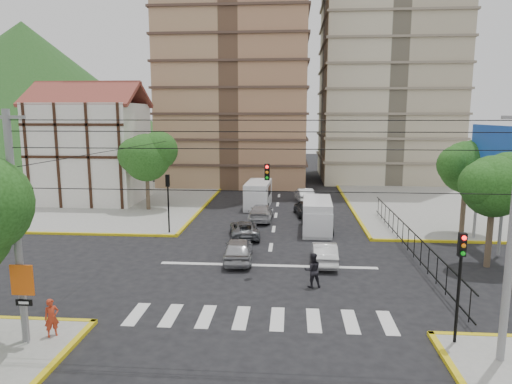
# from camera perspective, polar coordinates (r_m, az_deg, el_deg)

# --- Properties ---
(ground) EXTENTS (160.00, 160.00, 0.00)m
(ground) POSITION_cam_1_polar(r_m,az_deg,el_deg) (26.56, 1.35, -10.00)
(ground) COLOR black
(ground) RESTS_ON ground
(sidewalk_nw) EXTENTS (26.00, 26.00, 0.15)m
(sidewalk_nw) POSITION_cam_1_polar(r_m,az_deg,el_deg) (50.55, -20.58, -1.03)
(sidewalk_nw) COLOR gray
(sidewalk_nw) RESTS_ON ground
(sidewalk_ne) EXTENTS (26.00, 26.00, 0.15)m
(sidewalk_ne) POSITION_cam_1_polar(r_m,az_deg,el_deg) (49.49, 26.55, -1.66)
(sidewalk_ne) COLOR gray
(sidewalk_ne) RESTS_ON ground
(crosswalk_stripes) EXTENTS (12.00, 2.40, 0.01)m
(crosswalk_stripes) POSITION_cam_1_polar(r_m,az_deg,el_deg) (21.01, 0.42, -15.50)
(crosswalk_stripes) COLOR silver
(crosswalk_stripes) RESTS_ON ground
(stop_line) EXTENTS (13.00, 0.40, 0.01)m
(stop_line) POSITION_cam_1_polar(r_m,az_deg,el_deg) (27.69, 1.49, -9.15)
(stop_line) COLOR silver
(stop_line) RESTS_ON ground
(tudor_building) EXTENTS (10.80, 8.05, 12.23)m
(tudor_building) POSITION_cam_1_polar(r_m,az_deg,el_deg) (49.49, -19.88, 4.84)
(tudor_building) COLOR silver
(tudor_building) RESTS_ON ground
(distant_hill) EXTENTS (70.00, 70.00, 28.00)m
(distant_hill) POSITION_cam_1_polar(r_m,az_deg,el_deg) (110.53, -26.74, 11.32)
(distant_hill) COLOR #1F511B
(distant_hill) RESTS_ON ground
(park_fence) EXTENTS (0.10, 22.50, 1.66)m
(park_fence) POSITION_cam_1_polar(r_m,az_deg,el_deg) (31.74, 18.40, -7.19)
(park_fence) COLOR black
(park_fence) RESTS_ON ground
(billboard) EXTENTS (0.36, 6.20, 8.10)m
(billboard) POSITION_cam_1_polar(r_m,az_deg,el_deg) (33.76, 27.37, 3.60)
(billboard) COLOR slate
(billboard) RESTS_ON ground
(tree_park_a) EXTENTS (4.41, 3.60, 6.83)m
(tree_park_a) POSITION_cam_1_polar(r_m,az_deg,el_deg) (29.69, 27.73, 0.95)
(tree_park_a) COLOR #473828
(tree_park_a) RESTS_ON ground
(tree_park_c) EXTENTS (4.65, 3.80, 7.25)m
(tree_park_c) POSITION_cam_1_polar(r_m,az_deg,el_deg) (36.47, 24.95, 3.11)
(tree_park_c) COLOR #473828
(tree_park_c) RESTS_ON ground
(tree_tudor) EXTENTS (5.39, 4.40, 7.43)m
(tree_tudor) POSITION_cam_1_polar(r_m,az_deg,el_deg) (43.22, -13.42, 4.49)
(tree_tudor) COLOR #473828
(tree_tudor) RESTS_ON ground
(traffic_light_se) EXTENTS (0.28, 0.22, 4.40)m
(traffic_light_se) POSITION_cam_1_polar(r_m,az_deg,el_deg) (19.25, 24.16, -8.84)
(traffic_light_se) COLOR black
(traffic_light_se) RESTS_ON ground
(traffic_light_nw) EXTENTS (0.28, 0.22, 4.40)m
(traffic_light_nw) POSITION_cam_1_polar(r_m,az_deg,el_deg) (34.51, -10.94, -0.21)
(traffic_light_nw) COLOR black
(traffic_light_nw) RESTS_ON ground
(traffic_light_hanging) EXTENTS (18.00, 9.12, 0.92)m
(traffic_light_hanging) POSITION_cam_1_polar(r_m,az_deg,el_deg) (23.17, 1.13, 2.13)
(traffic_light_hanging) COLOR black
(traffic_light_hanging) RESTS_ON ground
(utility_pole_sw) EXTENTS (1.40, 0.28, 9.00)m
(utility_pole_sw) POSITION_cam_1_polar(r_m,az_deg,el_deg) (19.47, -27.79, -3.86)
(utility_pole_sw) COLOR slate
(utility_pole_sw) RESTS_ON ground
(utility_pole_se) EXTENTS (1.40, 0.28, 9.00)m
(utility_pole_se) POSITION_cam_1_polar(r_m,az_deg,el_deg) (18.20, 29.35, -4.87)
(utility_pole_se) COLOR slate
(utility_pole_se) RESTS_ON ground
(district_sign) EXTENTS (0.90, 0.12, 3.20)m
(district_sign) POSITION_cam_1_polar(r_m,az_deg,el_deg) (19.81, -27.12, -10.57)
(district_sign) COLOR slate
(district_sign) RESTS_ON ground
(van_right_lane) EXTENTS (2.32, 5.51, 2.45)m
(van_right_lane) POSITION_cam_1_polar(r_m,az_deg,el_deg) (35.31, 7.66, -3.07)
(van_right_lane) COLOR silver
(van_right_lane) RESTS_ON ground
(van_left_lane) EXTENTS (2.42, 5.62, 2.49)m
(van_left_lane) POSITION_cam_1_polar(r_m,az_deg,el_deg) (43.99, 0.25, -0.43)
(van_left_lane) COLOR silver
(van_left_lane) RESTS_ON ground
(car_silver_front_left) EXTENTS (2.05, 4.44, 1.47)m
(car_silver_front_left) POSITION_cam_1_polar(r_m,az_deg,el_deg) (28.27, -2.22, -7.20)
(car_silver_front_left) COLOR #A9AAAE
(car_silver_front_left) RESTS_ON ground
(car_white_front_right) EXTENTS (1.45, 4.06, 1.33)m
(car_white_front_right) POSITION_cam_1_polar(r_m,az_deg,el_deg) (28.14, 8.54, -7.53)
(car_white_front_right) COLOR silver
(car_white_front_right) RESTS_ON ground
(car_grey_mid_left) EXTENTS (2.71, 4.65, 1.22)m
(car_grey_mid_left) POSITION_cam_1_polar(r_m,az_deg,el_deg) (33.66, -1.48, -4.65)
(car_grey_mid_left) COLOR slate
(car_grey_mid_left) RESTS_ON ground
(car_silver_rear_left) EXTENTS (2.06, 4.79, 1.38)m
(car_silver_rear_left) POSITION_cam_1_polar(r_m,az_deg,el_deg) (38.89, 0.64, -2.56)
(car_silver_rear_left) COLOR #B7B7BC
(car_silver_rear_left) RESTS_ON ground
(car_darkgrey_mid_right) EXTENTS (2.34, 4.46, 1.45)m
(car_darkgrey_mid_right) POSITION_cam_1_polar(r_m,az_deg,el_deg) (40.84, 6.25, -1.97)
(car_darkgrey_mid_right) COLOR #262628
(car_darkgrey_mid_right) RESTS_ON ground
(car_white_rear_right) EXTENTS (2.11, 4.49, 1.42)m
(car_white_rear_right) POSITION_cam_1_polar(r_m,az_deg,el_deg) (47.39, 6.08, -0.36)
(car_white_rear_right) COLOR white
(car_white_rear_right) RESTS_ON ground
(pedestrian_sw_corner) EXTENTS (0.67, 0.65, 1.55)m
(pedestrian_sw_corner) POSITION_cam_1_polar(r_m,az_deg,el_deg) (20.59, -24.18, -14.14)
(pedestrian_sw_corner) COLOR #B2341B
(pedestrian_sw_corner) RESTS_ON sidewalk_sw
(pedestrian_crosswalk) EXTENTS (1.01, 0.85, 1.84)m
(pedestrian_crosswalk) POSITION_cam_1_polar(r_m,az_deg,el_deg) (24.30, 7.08, -9.67)
(pedestrian_crosswalk) COLOR black
(pedestrian_crosswalk) RESTS_ON ground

